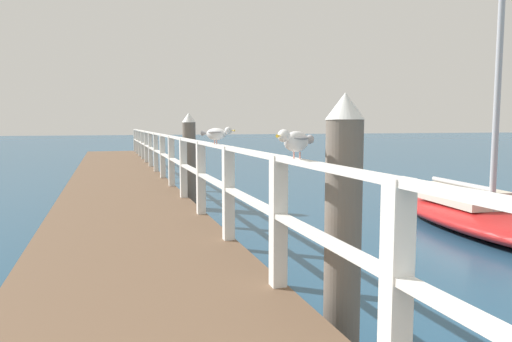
% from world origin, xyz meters
% --- Properties ---
extents(pier_deck, '(2.25, 24.71, 0.49)m').
position_xyz_m(pier_deck, '(0.00, 12.36, 0.24)').
color(pier_deck, brown).
rests_on(pier_deck, ground_plane).
extents(pier_railing, '(0.12, 23.23, 1.07)m').
position_xyz_m(pier_railing, '(1.04, 12.36, 1.15)').
color(pier_railing, silver).
rests_on(pier_railing, pier_deck).
extents(dock_piling_near, '(0.29, 0.29, 2.05)m').
position_xyz_m(dock_piling_near, '(1.42, 3.71, 1.03)').
color(dock_piling_near, '#6B6056').
rests_on(dock_piling_near, ground_plane).
extents(dock_piling_far, '(0.29, 0.29, 2.05)m').
position_xyz_m(dock_piling_far, '(1.42, 10.68, 1.03)').
color(dock_piling_far, '#6B6056').
rests_on(dock_piling_far, ground_plane).
extents(seagull_foreground, '(0.40, 0.33, 0.21)m').
position_xyz_m(seagull_foreground, '(1.04, 3.73, 1.70)').
color(seagull_foreground, white).
rests_on(seagull_foreground, pier_railing).
extents(seagull_background, '(0.37, 0.37, 0.21)m').
position_xyz_m(seagull_background, '(1.05, 6.35, 1.70)').
color(seagull_background, white).
rests_on(seagull_background, pier_railing).
extents(boat_3, '(1.89, 4.93, 5.53)m').
position_xyz_m(boat_3, '(5.68, 6.95, 0.29)').
color(boat_3, red).
rests_on(boat_3, ground_plane).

